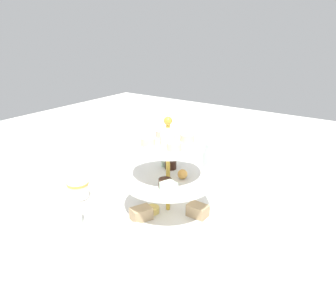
% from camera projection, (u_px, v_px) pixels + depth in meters
% --- Properties ---
extents(ground_plane, '(2.40, 2.40, 0.00)m').
position_uv_depth(ground_plane, '(168.00, 213.00, 0.85)').
color(ground_plane, silver).
extents(tiered_serving_stand, '(0.27, 0.27, 0.25)m').
position_uv_depth(tiered_serving_stand, '(168.00, 185.00, 0.83)').
color(tiered_serving_stand, white).
rests_on(tiered_serving_stand, ground_plane).
extents(water_glass_tall_right, '(0.07, 0.07, 0.12)m').
position_uv_depth(water_glass_tall_right, '(214.00, 161.00, 1.02)').
color(water_glass_tall_right, silver).
rests_on(water_glass_tall_right, ground_plane).
extents(water_glass_short_left, '(0.06, 0.06, 0.07)m').
position_uv_depth(water_glass_short_left, '(67.00, 213.00, 0.78)').
color(water_glass_short_left, silver).
rests_on(water_glass_short_left, ground_plane).
extents(teacup_with_saucer, '(0.09, 0.09, 0.05)m').
position_uv_depth(teacup_with_saucer, '(78.00, 191.00, 0.91)').
color(teacup_with_saucer, white).
rests_on(teacup_with_saucer, ground_plane).
extents(butter_knife_left, '(0.17, 0.06, 0.00)m').
position_uv_depth(butter_knife_left, '(289.00, 242.00, 0.73)').
color(butter_knife_left, silver).
rests_on(butter_knife_left, ground_plane).
extents(butter_knife_right, '(0.16, 0.08, 0.00)m').
position_uv_depth(butter_knife_right, '(127.00, 171.00, 1.10)').
color(butter_knife_right, silver).
rests_on(butter_knife_right, ground_plane).
extents(water_glass_mid_back, '(0.06, 0.06, 0.09)m').
position_uv_depth(water_glass_mid_back, '(132.00, 250.00, 0.64)').
color(water_glass_mid_back, silver).
rests_on(water_glass_mid_back, ground_plane).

